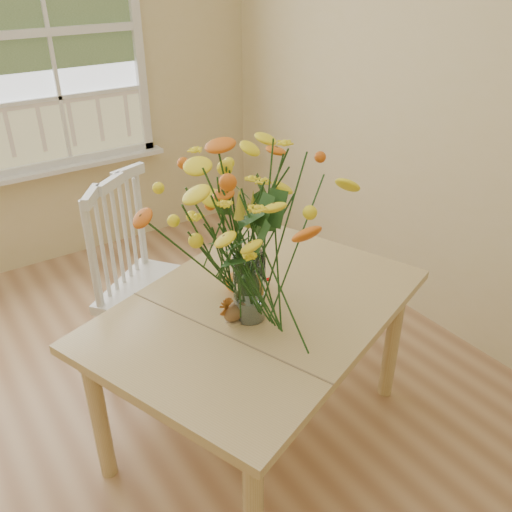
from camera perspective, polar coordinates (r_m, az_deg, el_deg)
floor at (r=2.51m, az=-12.04°, el=-23.97°), size 4.00×4.50×0.01m
wall_right at (r=2.91m, az=24.47°, el=14.30°), size 0.02×4.50×2.70m
dining_table at (r=2.29m, az=0.29°, el=-7.00°), size 1.58×1.35×0.72m
windsor_chair at (r=2.74m, az=-11.92°, el=-1.96°), size 0.67×0.67×1.06m
flower_vase at (r=1.95m, az=-0.76°, el=3.69°), size 0.59×0.59×0.70m
pumpkin at (r=2.30m, az=-1.95°, el=-2.88°), size 0.11×0.11×0.09m
turkey_figurine at (r=2.12m, az=-2.39°, el=-5.98°), size 0.10×0.08×0.11m
dark_gourd at (r=2.30m, az=-0.51°, el=-3.08°), size 0.13×0.09×0.06m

